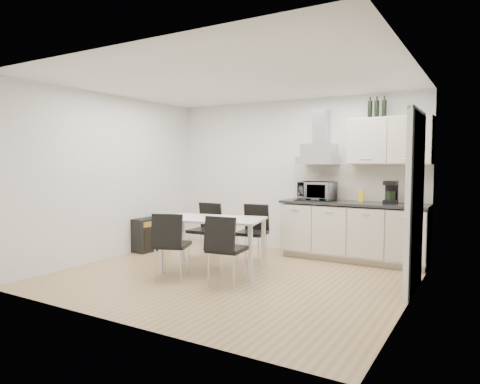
% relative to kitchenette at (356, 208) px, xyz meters
% --- Properties ---
extents(ground, '(4.50, 4.50, 0.00)m').
position_rel_kitchenette_xyz_m(ground, '(-1.18, -1.73, -0.83)').
color(ground, tan).
rests_on(ground, ground).
extents(wall_back, '(4.50, 0.10, 2.60)m').
position_rel_kitchenette_xyz_m(wall_back, '(-1.18, 0.27, 0.47)').
color(wall_back, white).
rests_on(wall_back, ground).
extents(wall_front, '(4.50, 0.10, 2.60)m').
position_rel_kitchenette_xyz_m(wall_front, '(-1.18, -3.73, 0.47)').
color(wall_front, white).
rests_on(wall_front, ground).
extents(wall_left, '(0.10, 4.00, 2.60)m').
position_rel_kitchenette_xyz_m(wall_left, '(-3.43, -1.73, 0.47)').
color(wall_left, white).
rests_on(wall_left, ground).
extents(wall_right, '(0.10, 4.00, 2.60)m').
position_rel_kitchenette_xyz_m(wall_right, '(1.07, -1.73, 0.47)').
color(wall_right, white).
rests_on(wall_right, ground).
extents(ceiling, '(4.50, 4.50, 0.00)m').
position_rel_kitchenette_xyz_m(ceiling, '(-1.18, -1.73, 1.77)').
color(ceiling, white).
rests_on(ceiling, wall_back).
extents(doorway, '(0.08, 1.04, 2.10)m').
position_rel_kitchenette_xyz_m(doorway, '(1.03, -1.18, 0.22)').
color(doorway, white).
rests_on(doorway, ground).
extents(kitchenette, '(2.22, 0.64, 2.52)m').
position_rel_kitchenette_xyz_m(kitchenette, '(0.00, 0.00, 0.00)').
color(kitchenette, beige).
rests_on(kitchenette, ground).
extents(dining_table, '(1.53, 1.08, 0.75)m').
position_rel_kitchenette_xyz_m(dining_table, '(-1.56, -1.63, -0.16)').
color(dining_table, white).
rests_on(dining_table, ground).
extents(chair_far_left, '(0.46, 0.52, 0.88)m').
position_rel_kitchenette_xyz_m(chair_far_left, '(-2.09, -1.11, -0.39)').
color(chair_far_left, black).
rests_on(chair_far_left, ground).
extents(chair_far_right, '(0.50, 0.55, 0.88)m').
position_rel_kitchenette_xyz_m(chair_far_right, '(-1.33, -0.91, -0.39)').
color(chair_far_right, black).
rests_on(chair_far_right, ground).
extents(chair_near_left, '(0.59, 0.62, 0.88)m').
position_rel_kitchenette_xyz_m(chair_near_left, '(-1.78, -2.26, -0.39)').
color(chair_near_left, black).
rests_on(chair_near_left, ground).
extents(chair_near_right, '(0.50, 0.55, 0.88)m').
position_rel_kitchenette_xyz_m(chair_near_right, '(-1.01, -2.13, -0.39)').
color(chair_near_right, black).
rests_on(chair_near_right, ground).
extents(guitar_amp, '(0.35, 0.71, 0.57)m').
position_rel_kitchenette_xyz_m(guitar_amp, '(-3.27, -1.02, -0.54)').
color(guitar_amp, black).
rests_on(guitar_amp, ground).
extents(floor_speaker, '(0.17, 0.16, 0.26)m').
position_rel_kitchenette_xyz_m(floor_speaker, '(-2.72, 0.17, -0.70)').
color(floor_speaker, black).
rests_on(floor_speaker, ground).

